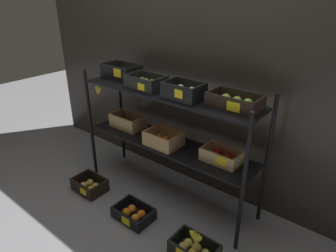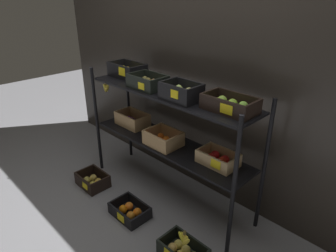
{
  "view_description": "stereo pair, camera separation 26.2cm",
  "coord_description": "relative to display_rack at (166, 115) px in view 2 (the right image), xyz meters",
  "views": [
    {
      "loc": [
        1.49,
        -1.86,
        1.82
      ],
      "look_at": [
        0.0,
        0.0,
        0.72
      ],
      "focal_mm": 31.96,
      "sensor_mm": 36.0,
      "label": 1
    },
    {
      "loc": [
        1.69,
        -1.68,
        1.82
      ],
      "look_at": [
        0.0,
        0.0,
        0.72
      ],
      "focal_mm": 31.96,
      "sensor_mm": 36.0,
      "label": 2
    }
  ],
  "objects": [
    {
      "name": "banana_bunch_loose",
      "position": [
        0.66,
        -0.47,
        -0.64
      ],
      "size": [
        0.13,
        0.04,
        0.13
      ],
      "color": "brown",
      "rests_on": "crate_ground_center_apple_gold"
    },
    {
      "name": "crate_ground_orange",
      "position": [
        0.01,
        -0.46,
        -0.78
      ],
      "size": [
        0.33,
        0.24,
        0.11
      ],
      "color": "black",
      "rests_on": "ground_plane"
    },
    {
      "name": "storefront_wall",
      "position": [
        0.02,
        0.41,
        0.13
      ],
      "size": [
        4.07,
        0.12,
        1.91
      ],
      "primitive_type": "cube",
      "color": "#2D2823",
      "rests_on": "ground_plane"
    },
    {
      "name": "crate_ground_center_apple_gold",
      "position": [
        0.64,
        -0.46,
        -0.77
      ],
      "size": [
        0.35,
        0.23,
        0.12
      ],
      "color": "black",
      "rests_on": "ground_plane"
    },
    {
      "name": "display_rack",
      "position": [
        0.0,
        0.0,
        0.0
      ],
      "size": [
        1.79,
        0.45,
        1.17
      ],
      "color": "black",
      "rests_on": "ground_plane"
    },
    {
      "name": "crate_ground_apple_gold",
      "position": [
        -0.61,
        -0.45,
        -0.77
      ],
      "size": [
        0.31,
        0.24,
        0.13
      ],
      "color": "black",
      "rests_on": "ground_plane"
    },
    {
      "name": "ground_plane",
      "position": [
        0.02,
        0.0,
        -0.82
      ],
      "size": [
        10.0,
        10.0,
        0.0
      ],
      "primitive_type": "plane",
      "color": "gray"
    }
  ]
}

